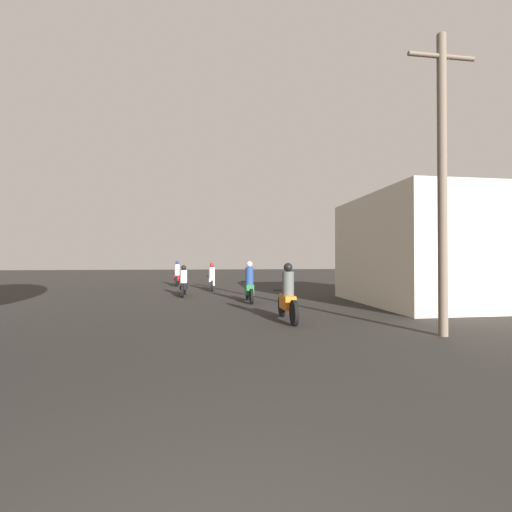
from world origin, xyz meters
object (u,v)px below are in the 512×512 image
(motorcycle_red, at_px, (177,276))
(building_right_near, at_px, (429,250))
(motorcycle_white, at_px, (212,279))
(utility_pole_near, at_px, (442,177))
(motorcycle_orange, at_px, (288,298))
(motorcycle_black, at_px, (184,284))
(motorcycle_green, at_px, (249,285))

(motorcycle_red, relative_size, building_right_near, 0.31)
(motorcycle_white, distance_m, utility_pole_near, 13.50)
(motorcycle_orange, height_order, motorcycle_black, motorcycle_orange)
(motorcycle_orange, relative_size, building_right_near, 0.34)
(motorcycle_green, xyz_separation_m, motorcycle_black, (-2.78, 2.72, -0.08))
(motorcycle_orange, relative_size, motorcycle_white, 1.02)
(motorcycle_green, bearing_deg, motorcycle_orange, -75.11)
(motorcycle_black, relative_size, utility_pole_near, 0.30)
(motorcycle_black, height_order, utility_pole_near, utility_pole_near)
(motorcycle_green, relative_size, motorcycle_white, 0.93)
(building_right_near, distance_m, utility_pole_near, 6.43)
(building_right_near, bearing_deg, motorcycle_orange, -154.91)
(motorcycle_white, height_order, utility_pole_near, utility_pole_near)
(building_right_near, height_order, utility_pole_near, utility_pole_near)
(motorcycle_black, bearing_deg, motorcycle_red, 98.24)
(motorcycle_orange, xyz_separation_m, motorcycle_white, (-1.98, 9.88, -0.04))
(motorcycle_red, bearing_deg, utility_pole_near, -68.67)
(motorcycle_black, distance_m, utility_pole_near, 11.73)
(motorcycle_red, height_order, utility_pole_near, utility_pole_near)
(building_right_near, bearing_deg, utility_pole_near, -122.35)
(motorcycle_green, distance_m, motorcycle_red, 10.00)
(motorcycle_black, relative_size, motorcycle_white, 0.98)
(motorcycle_black, xyz_separation_m, building_right_near, (9.66, -4.15, 1.49))
(motorcycle_white, bearing_deg, utility_pole_near, -77.31)
(motorcycle_orange, distance_m, building_right_near, 7.14)
(motorcycle_white, height_order, building_right_near, building_right_near)
(motorcycle_green, distance_m, motorcycle_black, 3.89)
(utility_pole_near, bearing_deg, motorcycle_white, 112.13)
(motorcycle_green, xyz_separation_m, utility_pole_near, (3.53, -6.71, 2.88))
(motorcycle_orange, distance_m, motorcycle_green, 4.43)
(motorcycle_white, xyz_separation_m, building_right_near, (8.31, -6.91, 1.47))
(motorcycle_orange, xyz_separation_m, building_right_near, (6.34, 2.97, 1.43))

